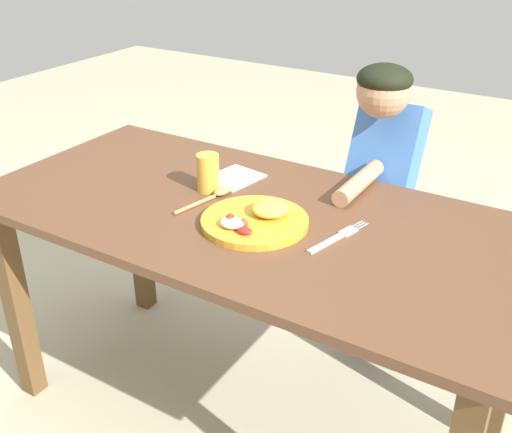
% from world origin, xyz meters
% --- Properties ---
extents(ground_plane, '(8.00, 8.00, 0.00)m').
position_xyz_m(ground_plane, '(0.00, 0.00, 0.00)').
color(ground_plane, '#B1AB8D').
extents(dining_table, '(1.48, 0.71, 0.71)m').
position_xyz_m(dining_table, '(0.00, 0.00, 0.61)').
color(dining_table, brown).
rests_on(dining_table, ground_plane).
extents(plate, '(0.27, 0.27, 0.05)m').
position_xyz_m(plate, '(0.06, -0.05, 0.73)').
color(plate, gold).
rests_on(plate, dining_table).
extents(fork, '(0.07, 0.21, 0.01)m').
position_xyz_m(fork, '(0.26, -0.01, 0.72)').
color(fork, silver).
rests_on(fork, dining_table).
extents(spoon, '(0.06, 0.20, 0.02)m').
position_xyz_m(spoon, '(-0.12, 0.02, 0.72)').
color(spoon, '#C1834A').
rests_on(spoon, dining_table).
extents(drinking_cup, '(0.06, 0.06, 0.11)m').
position_xyz_m(drinking_cup, '(-0.17, 0.05, 0.77)').
color(drinking_cup, gold).
rests_on(drinking_cup, dining_table).
extents(person, '(0.21, 0.44, 1.04)m').
position_xyz_m(person, '(0.19, 0.48, 0.55)').
color(person, '#3D4870').
rests_on(person, ground_plane).
extents(napkin, '(0.15, 0.17, 0.00)m').
position_xyz_m(napkin, '(-0.15, 0.16, 0.72)').
color(napkin, white).
rests_on(napkin, dining_table).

